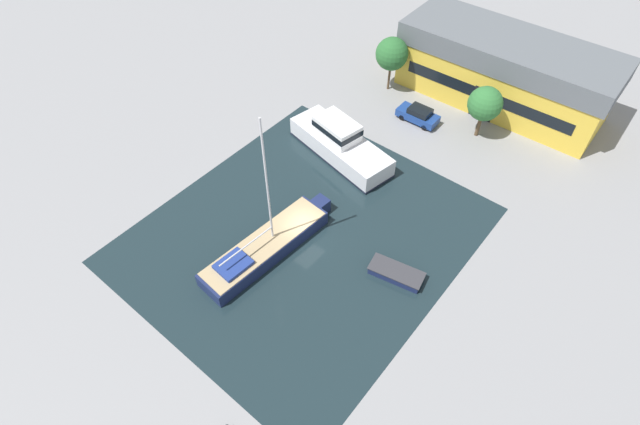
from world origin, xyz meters
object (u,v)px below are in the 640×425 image
parked_car (418,115)px  motor_cruiser (340,143)px  sailboat_moored (267,246)px  quay_tree_by_water (485,104)px  quay_tree_near_building (392,54)px  small_dinghy (396,273)px  warehouse_building (504,71)px

parked_car → motor_cruiser: 9.52m
motor_cruiser → sailboat_moored: bearing=-156.8°
quay_tree_by_water → sailboat_moored: size_ratio=0.42×
quay_tree_near_building → sailboat_moored: 25.52m
parked_car → motor_cruiser: bearing=160.4°
quay_tree_near_building → small_dinghy: bearing=-54.4°
quay_tree_by_water → sailboat_moored: 24.61m
quay_tree_near_building → quay_tree_by_water: 11.29m
motor_cruiser → small_dinghy: size_ratio=2.58×
warehouse_building → sailboat_moored: bearing=-100.2°
warehouse_building → motor_cruiser: warehouse_building is taller
motor_cruiser → small_dinghy: (11.96, -8.34, -0.97)m
quay_tree_near_building → small_dinghy: size_ratio=1.34×
warehouse_building → sailboat_moored: (-4.87, -30.23, -2.83)m
sailboat_moored → quay_tree_near_building: bearing=106.4°
parked_car → quay_tree_near_building: bearing=61.8°
warehouse_building → parked_car: warehouse_building is taller
quay_tree_by_water → sailboat_moored: sailboat_moored is taller
warehouse_building → quay_tree_near_building: (-10.12, -5.50, 0.64)m
quay_tree_by_water → quay_tree_near_building: bearing=174.7°
quay_tree_near_building → motor_cruiser: quay_tree_near_building is taller
motor_cruiser → quay_tree_by_water: bearing=-27.8°
quay_tree_near_building → motor_cruiser: (2.50, -11.87, -2.88)m
sailboat_moored → motor_cruiser: 13.16m
warehouse_building → small_dinghy: (4.35, -25.71, -3.22)m
warehouse_building → quay_tree_by_water: warehouse_building is taller
quay_tree_by_water → small_dinghy: quay_tree_by_water is taller
warehouse_building → sailboat_moored: size_ratio=1.67×
sailboat_moored → parked_car: bearing=93.6°
parked_car → quay_tree_by_water: bearing=-73.1°
sailboat_moored → small_dinghy: bearing=30.5°
quay_tree_by_water → motor_cruiser: size_ratio=0.47×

